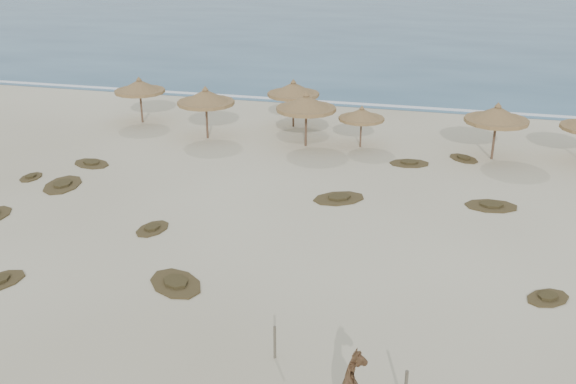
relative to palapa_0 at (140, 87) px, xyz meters
name	(u,v)px	position (x,y,z in m)	size (l,w,h in m)	color
ground	(224,281)	(12.01, -17.83, -2.29)	(160.00, 160.00, 0.00)	beige
ocean	(407,20)	(12.01, 57.17, -2.28)	(200.00, 100.00, 0.01)	navy
foam_line	(349,104)	(12.01, 8.17, -2.28)	(70.00, 0.60, 0.01)	white
palapa_0	(140,87)	(0.00, 0.00, 0.00)	(3.69, 3.69, 2.95)	brown
palapa_1	(206,98)	(5.29, -2.15, 0.13)	(4.14, 4.14, 3.12)	brown
palapa_2	(306,104)	(11.27, -2.17, 0.16)	(3.63, 3.63, 3.16)	brown
palapa_3	(293,90)	(9.61, 1.51, 0.04)	(3.33, 3.33, 3.00)	brown
palapa_4	(362,115)	(14.30, -1.55, -0.43)	(3.25, 3.25, 2.40)	brown
palapa_5	(497,115)	(21.46, -1.89, 0.13)	(4.00, 4.00, 3.12)	brown
fence_post_near	(275,342)	(14.90, -21.57, -1.76)	(0.08, 0.08, 1.05)	#605948
scrub_1	(63,185)	(1.38, -11.17, -2.24)	(2.14, 2.84, 0.16)	#504323
scrub_2	(152,228)	(7.74, -14.62, -2.24)	(1.40, 1.88, 0.16)	#504323
scrub_3	(339,198)	(14.53, -9.49, -2.24)	(2.92, 2.67, 0.16)	#504323
scrub_4	(548,298)	(22.79, -16.24, -2.24)	(1.90, 1.84, 0.16)	#504323
scrub_5	(491,206)	(21.23, -8.64, -2.24)	(2.54, 1.85, 0.16)	#504323
scrub_6	(91,163)	(1.10, -8.07, -2.24)	(2.47, 2.00, 0.16)	#504323
scrub_7	(409,163)	(17.25, -3.81, -2.24)	(2.36, 1.82, 0.16)	#504323
scrub_8	(31,177)	(-0.73, -10.64, -2.24)	(0.99, 1.46, 0.16)	#504323
scrub_9	(176,283)	(10.47, -18.47, -2.24)	(2.82, 2.67, 0.16)	#504323
scrub_10	(464,158)	(20.00, -2.30, -2.24)	(2.09, 2.11, 0.16)	#504323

